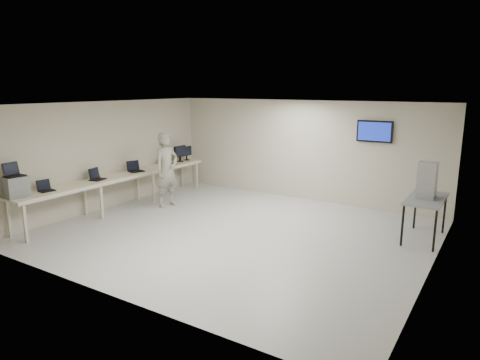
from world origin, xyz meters
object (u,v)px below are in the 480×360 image
Objects in this scene: workbench at (120,178)px; equipment_box at (16,187)px; soldier at (167,170)px; side_table at (426,201)px.

workbench is 13.56× the size of equipment_box.
soldier is 1.32× the size of side_table.
workbench is 7.40m from side_table.
soldier is 6.38m from side_table.
side_table is (6.31, 0.93, -0.16)m from soldier.
equipment_box reaches higher than workbench.
workbench is 3.02× the size of soldier.
soldier reaches higher than side_table.
soldier is at bearing 43.35° from workbench.
equipment_box is 8.54m from side_table.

